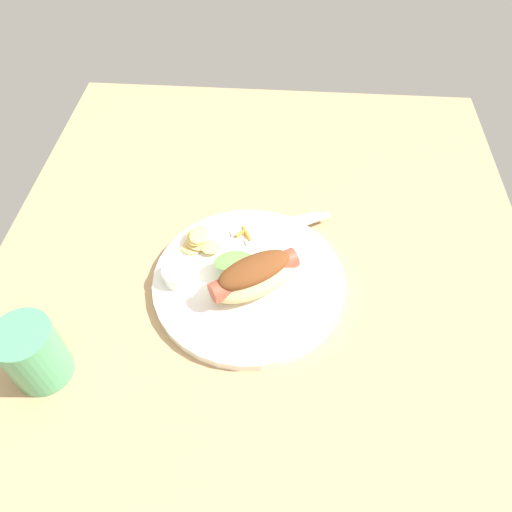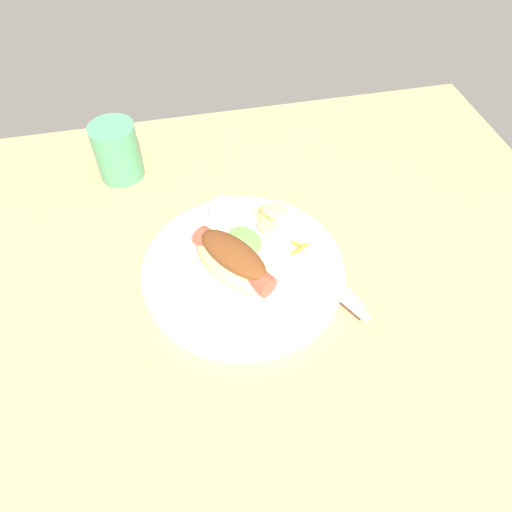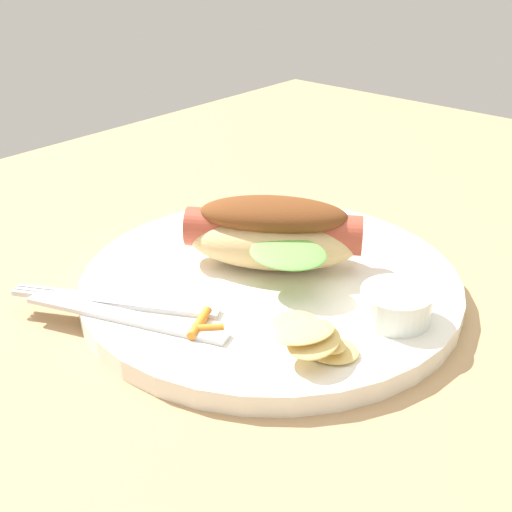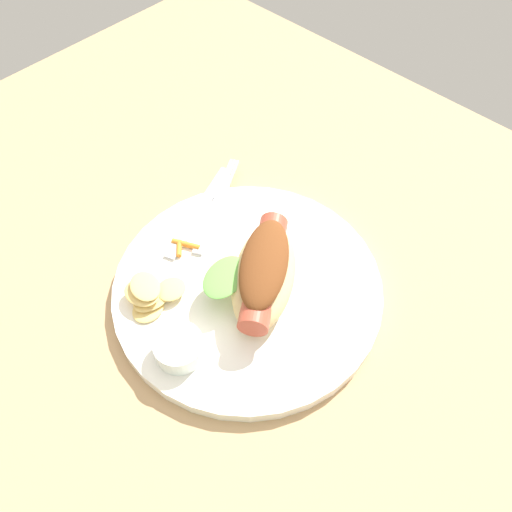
% 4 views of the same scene
% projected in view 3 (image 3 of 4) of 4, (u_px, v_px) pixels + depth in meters
% --- Properties ---
extents(ground_plane, '(1.20, 0.90, 0.02)m').
position_uv_depth(ground_plane, '(278.00, 279.00, 0.57)').
color(ground_plane, tan).
extents(plate, '(0.30, 0.30, 0.02)m').
position_uv_depth(plate, '(270.00, 283.00, 0.53)').
color(plate, white).
rests_on(plate, ground_plane).
extents(hot_dog, '(0.13, 0.15, 0.06)m').
position_uv_depth(hot_dog, '(273.00, 233.00, 0.53)').
color(hot_dog, '#DBB77A').
rests_on(hot_dog, plate).
extents(sauce_ramekin, '(0.05, 0.05, 0.02)m').
position_uv_depth(sauce_ramekin, '(396.00, 305.00, 0.46)').
color(sauce_ramekin, white).
rests_on(sauce_ramekin, plate).
extents(fork, '(0.09, 0.15, 0.00)m').
position_uv_depth(fork, '(118.00, 302.00, 0.49)').
color(fork, silver).
rests_on(fork, plate).
extents(knife, '(0.07, 0.15, 0.00)m').
position_uv_depth(knife, '(125.00, 317.00, 0.47)').
color(knife, silver).
rests_on(knife, plate).
extents(chips_pile, '(0.06, 0.07, 0.02)m').
position_uv_depth(chips_pile, '(313.00, 337.00, 0.43)').
color(chips_pile, '#E3C06B').
rests_on(chips_pile, plate).
extents(carrot_garnish, '(0.03, 0.03, 0.01)m').
position_uv_depth(carrot_garnish, '(203.00, 325.00, 0.46)').
color(carrot_garnish, orange).
rests_on(carrot_garnish, plate).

